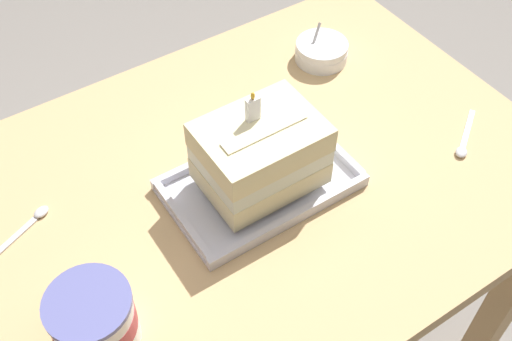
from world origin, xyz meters
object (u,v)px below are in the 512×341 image
(foil_tray, at_px, (261,184))
(birthday_cake, at_px, (261,153))
(bowl_stack, at_px, (321,51))
(ice_cream_tub, at_px, (94,321))
(serving_spoon_by_bowls, at_px, (464,144))
(serving_spoon_near_tray, at_px, (30,223))

(foil_tray, height_order, birthday_cake, birthday_cake)
(bowl_stack, height_order, ice_cream_tub, ice_cream_tub)
(foil_tray, xyz_separation_m, bowl_stack, (0.30, 0.22, 0.01))
(birthday_cake, relative_size, ice_cream_tub, 1.63)
(birthday_cake, xyz_separation_m, serving_spoon_by_bowls, (0.37, -0.12, -0.08))
(foil_tray, height_order, bowl_stack, bowl_stack)
(foil_tray, relative_size, serving_spoon_near_tray, 2.47)
(foil_tray, relative_size, bowl_stack, 2.92)
(foil_tray, distance_m, ice_cream_tub, 0.37)
(bowl_stack, distance_m, serving_spoon_near_tray, 0.67)
(bowl_stack, bearing_deg, serving_spoon_near_tray, -173.39)
(foil_tray, distance_m, birthday_cake, 0.08)
(birthday_cake, height_order, bowl_stack, birthday_cake)
(bowl_stack, distance_m, serving_spoon_by_bowls, 0.35)
(bowl_stack, bearing_deg, birthday_cake, -143.57)
(birthday_cake, relative_size, serving_spoon_near_tray, 1.51)
(birthday_cake, xyz_separation_m, bowl_stack, (0.30, 0.22, -0.07))
(foil_tray, bearing_deg, ice_cream_tub, -162.60)
(foil_tray, distance_m, bowl_stack, 0.37)
(bowl_stack, bearing_deg, ice_cream_tub, -153.03)
(bowl_stack, relative_size, serving_spoon_by_bowls, 0.91)
(serving_spoon_by_bowls, bearing_deg, bowl_stack, 101.31)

